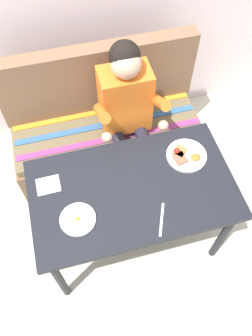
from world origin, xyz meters
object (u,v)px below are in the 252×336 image
(plate_eggs, at_px, (78,219))
(napkin, at_px, (48,185))
(couch, at_px, (106,131))
(person, at_px, (128,109))
(knife, at_px, (162,219))
(table, at_px, (132,195))
(plate_breakfast, at_px, (185,155))

(plate_eggs, height_order, napkin, plate_eggs)
(couch, bearing_deg, person, -53.50)
(couch, xyz_separation_m, knife, (0.10, -1.00, 0.40))
(plate_eggs, xyz_separation_m, knife, (0.45, -0.12, -0.01))
(table, xyz_separation_m, plate_breakfast, (0.37, 0.13, 0.10))
(table, relative_size, plate_breakfast, 4.84)
(table, xyz_separation_m, plate_eggs, (-0.34, -0.12, 0.09))
(plate_breakfast, bearing_deg, person, 117.94)
(plate_breakfast, height_order, napkin, plate_breakfast)
(couch, xyz_separation_m, person, (0.13, -0.17, 0.41))
(table, height_order, plate_eggs, plate_eggs)
(couch, relative_size, plate_eggs, 7.18)
(plate_eggs, xyz_separation_m, napkin, (-0.13, 0.26, -0.01))
(table, relative_size, person, 0.99)
(plate_eggs, relative_size, knife, 1.00)
(person, height_order, napkin, person)
(couch, bearing_deg, plate_breakfast, -59.53)
(knife, bearing_deg, plate_breakfast, 76.30)
(table, relative_size, couch, 0.83)
(plate_breakfast, xyz_separation_m, napkin, (-0.84, 0.01, -0.01))
(napkin, bearing_deg, person, 36.55)
(couch, bearing_deg, plate_eggs, -111.39)
(person, distance_m, plate_breakfast, 0.52)
(couch, distance_m, plate_eggs, 1.03)
(plate_breakfast, height_order, knife, plate_breakfast)
(person, xyz_separation_m, knife, (-0.03, -0.82, -0.01))
(plate_breakfast, distance_m, napkin, 0.84)
(table, relative_size, plate_eggs, 5.98)
(knife, bearing_deg, couch, 118.74)
(couch, xyz_separation_m, napkin, (-0.47, -0.62, 0.40))
(plate_breakfast, relative_size, plate_eggs, 1.24)
(plate_eggs, bearing_deg, person, 56.09)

